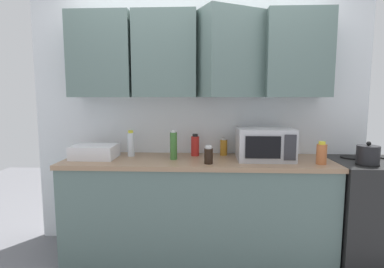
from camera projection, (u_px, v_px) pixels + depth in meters
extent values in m
cube|color=white|center=(198.00, 112.00, 2.96)|extent=(3.23, 0.06, 2.60)
cube|color=slate|center=(103.00, 56.00, 2.76)|extent=(0.56, 0.33, 0.75)
cube|color=slate|center=(166.00, 56.00, 2.73)|extent=(0.56, 0.33, 0.75)
cube|color=slate|center=(231.00, 54.00, 2.66)|extent=(0.65, 0.55, 0.75)
cube|color=slate|center=(296.00, 55.00, 2.67)|extent=(0.56, 0.33, 0.75)
cube|color=slate|center=(197.00, 210.00, 2.74)|extent=(2.33, 0.60, 0.86)
cube|color=#9E7A5B|center=(197.00, 161.00, 2.69)|extent=(2.36, 0.63, 0.04)
cube|color=black|center=(375.00, 212.00, 2.64)|extent=(0.76, 0.64, 0.90)
cylinder|color=black|center=(367.00, 164.00, 2.46)|extent=(0.18, 0.18, 0.01)
cylinder|color=black|center=(351.00, 157.00, 2.74)|extent=(0.18, 0.18, 0.01)
cylinder|color=black|center=(368.00, 155.00, 2.45)|extent=(0.18, 0.18, 0.15)
sphere|color=black|center=(369.00, 143.00, 2.44)|extent=(0.04, 0.04, 0.04)
cube|color=#B7B7BC|center=(265.00, 144.00, 2.65)|extent=(0.48, 0.36, 0.28)
cube|color=black|center=(263.00, 147.00, 2.47)|extent=(0.29, 0.01, 0.18)
cube|color=#2D2D33|center=(290.00, 148.00, 2.46)|extent=(0.10, 0.01, 0.21)
cube|color=silver|center=(95.00, 152.00, 2.72)|extent=(0.38, 0.30, 0.12)
cylinder|color=#386B2D|center=(174.00, 146.00, 2.66)|extent=(0.06, 0.06, 0.24)
cylinder|color=silver|center=(173.00, 132.00, 2.64)|extent=(0.05, 0.05, 0.02)
cylinder|color=black|center=(209.00, 156.00, 2.49)|extent=(0.07, 0.07, 0.13)
cylinder|color=silver|center=(209.00, 147.00, 2.48)|extent=(0.05, 0.05, 0.02)
cylinder|color=#AD701E|center=(224.00, 148.00, 2.86)|extent=(0.07, 0.07, 0.15)
cylinder|color=silver|center=(224.00, 139.00, 2.85)|extent=(0.04, 0.04, 0.02)
cylinder|color=red|center=(195.00, 146.00, 2.83)|extent=(0.08, 0.08, 0.18)
cylinder|color=black|center=(195.00, 135.00, 2.82)|extent=(0.05, 0.05, 0.02)
cylinder|color=#BC6638|center=(321.00, 154.00, 2.48)|extent=(0.08, 0.08, 0.16)
cylinder|color=yellow|center=(322.00, 143.00, 2.47)|extent=(0.05, 0.05, 0.03)
cylinder|color=silver|center=(131.00, 145.00, 2.81)|extent=(0.07, 0.07, 0.22)
cylinder|color=yellow|center=(131.00, 132.00, 2.80)|extent=(0.05, 0.05, 0.02)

